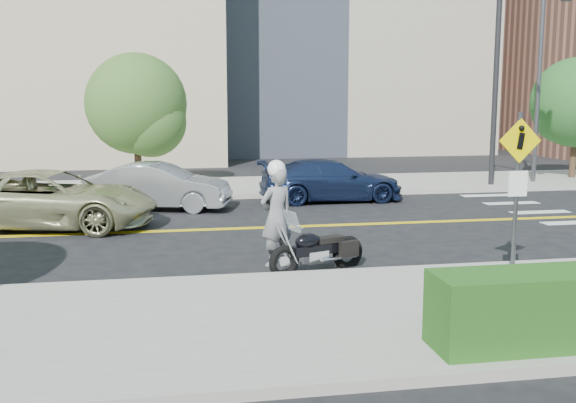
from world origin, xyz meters
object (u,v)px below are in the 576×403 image
(pedestrian_sign, at_px, (517,180))
(motorcycle, at_px, (318,240))
(parked_car_blue, at_px, (331,180))
(parked_car_silver, at_px, (159,186))
(motorcyclist, at_px, (277,213))
(suv, at_px, (51,199))

(pedestrian_sign, bearing_deg, motorcycle, 150.93)
(motorcycle, bearing_deg, parked_car_blue, 54.41)
(motorcycle, relative_size, parked_car_silver, 0.48)
(motorcyclist, bearing_deg, motorcycle, 115.46)
(parked_car_silver, bearing_deg, parked_car_blue, -67.27)
(motorcyclist, bearing_deg, parked_car_blue, -135.77)
(parked_car_silver, relative_size, parked_car_blue, 0.91)
(motorcycle, distance_m, parked_car_silver, 8.53)
(suv, xyz_separation_m, parked_car_blue, (8.25, 3.11, -0.07))
(motorcycle, relative_size, suv, 0.38)
(parked_car_blue, bearing_deg, motorcycle, 163.35)
(pedestrian_sign, height_order, motorcycle, pedestrian_sign)
(pedestrian_sign, bearing_deg, parked_car_blue, 94.40)
(motorcyclist, bearing_deg, suv, -68.31)
(motorcycle, height_order, suv, suv)
(motorcyclist, distance_m, suv, 7.12)
(pedestrian_sign, distance_m, motorcycle, 3.88)
(motorcyclist, bearing_deg, pedestrian_sign, 124.08)
(suv, bearing_deg, parked_car_blue, -56.76)
(suv, height_order, parked_car_blue, suv)
(motorcyclist, distance_m, motorcycle, 1.04)
(pedestrian_sign, relative_size, parked_car_silver, 0.70)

